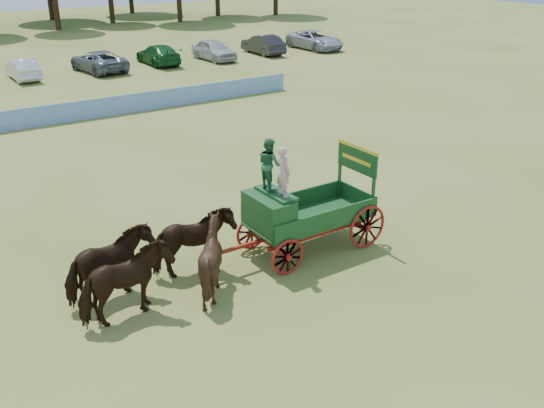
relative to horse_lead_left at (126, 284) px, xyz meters
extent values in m
plane|color=olive|center=(6.15, 1.25, -0.99)|extent=(160.00, 160.00, 0.00)
imported|color=black|center=(0.00, 0.00, 0.00)|extent=(2.47, 1.38, 1.98)
imported|color=black|center=(0.00, 1.10, 0.00)|extent=(2.50, 1.47, 1.98)
imported|color=black|center=(2.40, 0.00, 0.00)|extent=(2.11, 1.96, 1.99)
imported|color=black|center=(2.40, 1.10, 0.00)|extent=(2.46, 1.34, 1.98)
cube|color=maroon|center=(4.60, 0.55, -0.39)|extent=(0.12, 2.00, 0.12)
cube|color=maroon|center=(7.60, 0.55, -0.39)|extent=(0.12, 2.00, 0.12)
cube|color=maroon|center=(6.10, 0.00, -0.27)|extent=(3.80, 0.10, 0.12)
cube|color=maroon|center=(6.10, 1.10, -0.27)|extent=(3.80, 0.10, 0.12)
cube|color=maroon|center=(3.70, 0.55, -0.24)|extent=(2.80, 0.09, 0.09)
cube|color=#17461F|center=(6.10, 0.55, 0.01)|extent=(3.80, 1.80, 0.10)
cube|color=#17461F|center=(6.10, -0.33, 0.31)|extent=(3.80, 0.06, 0.55)
cube|color=#17461F|center=(6.10, 1.43, 0.31)|extent=(3.80, 0.06, 0.55)
cube|color=#17461F|center=(7.98, 0.55, 0.31)|extent=(0.06, 1.80, 0.55)
cube|color=#17461F|center=(4.60, 0.55, 0.56)|extent=(0.85, 1.70, 1.05)
cube|color=#17461F|center=(4.85, 0.55, 1.13)|extent=(0.55, 1.50, 0.08)
cube|color=#17461F|center=(4.22, 0.55, 0.36)|extent=(0.10, 1.60, 0.65)
cube|color=#17461F|center=(4.40, 0.55, 0.06)|extent=(0.55, 1.60, 0.06)
cube|color=#17461F|center=(7.90, -0.25, 0.96)|extent=(0.08, 0.08, 1.80)
cube|color=#17461F|center=(7.90, 1.35, 0.96)|extent=(0.08, 0.08, 1.80)
cube|color=#17461F|center=(7.90, 0.55, 1.56)|extent=(0.07, 1.75, 0.75)
cube|color=gold|center=(7.90, 0.55, 1.96)|extent=(0.08, 1.80, 0.09)
cube|color=gold|center=(7.86, 0.55, 1.56)|extent=(0.02, 1.30, 0.12)
torus|color=maroon|center=(4.60, -0.40, -0.44)|extent=(1.09, 0.09, 1.09)
torus|color=maroon|center=(4.60, 1.50, -0.44)|extent=(1.09, 0.09, 1.09)
torus|color=maroon|center=(7.60, -0.40, -0.29)|extent=(1.39, 0.09, 1.39)
torus|color=maroon|center=(7.60, 1.50, -0.29)|extent=(1.39, 0.09, 1.39)
imported|color=#C798A2|center=(4.85, 0.20, 1.90)|extent=(0.35, 0.53, 1.46)
imported|color=#235E3A|center=(4.85, 0.90, 1.92)|extent=(0.57, 0.73, 1.51)
cube|color=#1D5CA2|center=(5.15, 19.25, -0.47)|extent=(26.00, 0.08, 1.05)
imported|color=silver|center=(4.97, 31.91, -0.28)|extent=(1.58, 4.36, 1.43)
imported|color=slate|center=(10.30, 31.81, -0.23)|extent=(3.19, 5.77, 1.53)
imported|color=#144C1E|center=(15.20, 32.09, -0.24)|extent=(2.22, 5.24, 1.51)
imported|color=#B2B2B7|center=(19.72, 31.32, -0.17)|extent=(2.09, 4.88, 1.64)
imported|color=#262628|center=(24.61, 31.54, -0.18)|extent=(1.89, 4.98, 1.62)
imported|color=#999EA5|center=(29.90, 31.17, -0.18)|extent=(2.85, 5.93, 1.63)
cylinder|color=#382314|center=(14.63, 57.31, 1.43)|extent=(0.60, 0.60, 4.85)
cylinder|color=#382314|center=(21.84, 60.16, 1.12)|extent=(0.60, 0.60, 4.22)
cylinder|color=#382314|center=(29.05, 56.75, 1.46)|extent=(0.60, 0.60, 4.89)
camera|label=1|loc=(-4.21, -12.72, 7.71)|focal=40.00mm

